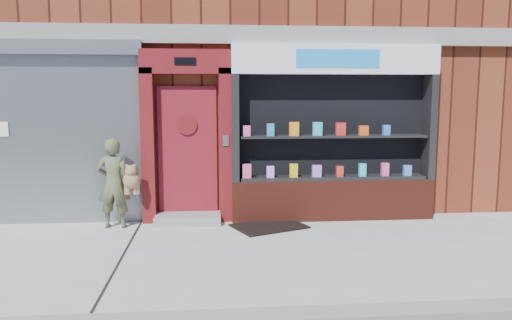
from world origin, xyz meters
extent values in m
plane|color=#9E9E99|center=(0.00, 0.00, 0.00)|extent=(80.00, 80.00, 0.00)
cube|color=gray|center=(0.00, -2.15, 0.06)|extent=(60.00, 0.30, 0.12)
cube|color=#572014|center=(0.00, 6.00, 4.00)|extent=(12.00, 8.00, 8.00)
cube|color=gray|center=(0.00, 1.92, 3.15)|extent=(12.00, 0.16, 0.30)
cube|color=gray|center=(-3.00, 1.94, 1.40)|extent=(3.00, 0.10, 2.80)
cube|color=slate|center=(-3.00, 1.88, 2.92)|extent=(3.10, 0.30, 0.24)
cube|color=#5A0F13|center=(-1.40, 1.86, 1.30)|extent=(0.22, 0.28, 2.60)
cube|color=#5A0F13|center=(-0.10, 1.86, 1.30)|extent=(0.22, 0.28, 2.60)
cube|color=#5A0F13|center=(-0.75, 1.86, 2.70)|extent=(1.50, 0.28, 0.40)
cube|color=black|center=(-0.75, 1.71, 2.70)|extent=(0.35, 0.01, 0.12)
cube|color=maroon|center=(-0.75, 1.97, 1.20)|extent=(1.00, 0.06, 2.20)
cylinder|color=black|center=(-0.75, 1.93, 1.65)|extent=(0.28, 0.02, 0.28)
cylinder|color=#5A0F13|center=(-0.75, 1.92, 1.65)|extent=(0.34, 0.02, 0.34)
cube|color=gray|center=(-0.75, 1.70, 0.07)|extent=(1.10, 0.55, 0.15)
cube|color=slate|center=(-0.10, 1.71, 1.40)|extent=(0.10, 0.02, 0.18)
cube|color=#591F15|center=(1.75, 1.80, 0.35)|extent=(3.50, 0.40, 0.70)
cube|color=black|center=(0.06, 1.80, 1.60)|extent=(0.12, 0.40, 1.80)
cube|color=black|center=(3.44, 1.80, 1.60)|extent=(0.12, 0.40, 1.80)
cube|color=black|center=(1.75, 1.99, 1.60)|extent=(3.30, 0.03, 1.80)
cube|color=black|center=(1.75, 1.80, 0.73)|extent=(3.20, 0.36, 0.06)
cube|color=black|center=(1.75, 1.80, 1.45)|extent=(3.20, 0.36, 0.04)
cube|color=white|center=(1.75, 1.80, 2.75)|extent=(3.50, 0.40, 0.50)
cube|color=#1B7FD0|center=(1.75, 1.59, 2.75)|extent=(1.40, 0.01, 0.30)
cube|color=#E24B89|center=(0.25, 1.72, 0.88)|extent=(0.14, 0.09, 0.24)
cube|color=#CC8AFA|center=(0.65, 1.72, 0.86)|extent=(0.12, 0.09, 0.20)
cube|color=gold|center=(1.05, 1.72, 0.87)|extent=(0.13, 0.09, 0.23)
cube|color=#A073CF|center=(1.45, 1.72, 0.86)|extent=(0.15, 0.09, 0.20)
cube|color=red|center=(1.85, 1.72, 0.85)|extent=(0.11, 0.09, 0.18)
cube|color=#28C3CB|center=(2.25, 1.72, 0.87)|extent=(0.12, 0.09, 0.22)
cube|color=#E14B83|center=(2.65, 1.72, 0.87)|extent=(0.12, 0.09, 0.23)
cube|color=#4475E7|center=(3.05, 1.72, 0.85)|extent=(0.13, 0.09, 0.18)
cube|color=#EA4E9E|center=(0.25, 1.72, 1.56)|extent=(0.12, 0.09, 0.18)
cube|color=teal|center=(0.65, 1.72, 1.57)|extent=(0.12, 0.09, 0.21)
cube|color=orange|center=(1.05, 1.72, 1.59)|extent=(0.16, 0.09, 0.23)
cube|color=#29B6D1|center=(1.45, 1.72, 1.58)|extent=(0.15, 0.09, 0.23)
cube|color=red|center=(1.85, 1.72, 1.58)|extent=(0.16, 0.09, 0.22)
cube|color=#DA4A17|center=(2.25, 1.72, 1.55)|extent=(0.16, 0.09, 0.16)
cube|color=#3965C4|center=(2.65, 1.72, 1.56)|extent=(0.12, 0.09, 0.17)
imported|color=#525839|center=(-1.93, 1.55, 0.74)|extent=(0.55, 0.37, 1.47)
sphere|color=#8A5F45|center=(-1.63, 1.49, 0.78)|extent=(0.28, 0.28, 0.28)
sphere|color=#8A5F45|center=(-1.63, 1.45, 0.95)|extent=(0.18, 0.18, 0.18)
sphere|color=#8A5F45|center=(-1.69, 1.45, 1.02)|extent=(0.06, 0.06, 0.06)
sphere|color=#8A5F45|center=(-1.58, 1.45, 1.02)|extent=(0.06, 0.06, 0.06)
cylinder|color=#8A5F45|center=(-1.73, 1.49, 0.65)|extent=(0.06, 0.06, 0.17)
cylinder|color=#8A5F45|center=(-1.54, 1.49, 0.65)|extent=(0.06, 0.06, 0.17)
cylinder|color=#8A5F45|center=(-1.69, 1.48, 0.65)|extent=(0.06, 0.06, 0.17)
cylinder|color=#8A5F45|center=(-1.58, 1.48, 0.65)|extent=(0.06, 0.06, 0.17)
cube|color=black|center=(0.59, 1.34, 0.01)|extent=(1.34, 1.16, 0.03)
camera|label=1|loc=(-0.32, -6.59, 2.18)|focal=35.00mm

